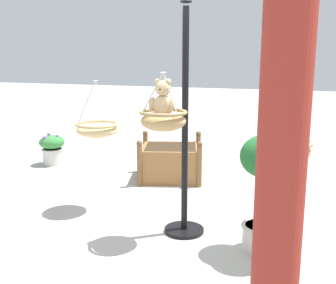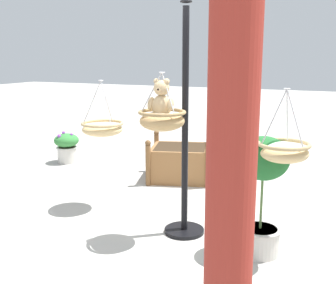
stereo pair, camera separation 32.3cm
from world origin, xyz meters
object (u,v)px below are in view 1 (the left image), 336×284
Objects in this scene: hanging_basket_left_high at (286,149)px; potted_plant_tall_leafy at (52,148)px; hanging_basket_with_teddy at (163,119)px; teddy_bear at (163,102)px; potted_plant_flowering_red at (264,182)px; display_pole_central at (185,165)px; greenhouse_pillar_left at (280,188)px; hanging_basket_right_low at (97,129)px; wooden_planter_box at (171,161)px.

potted_plant_tall_leafy is (4.17, -2.20, -0.78)m from hanging_basket_left_high.
hanging_basket_with_teddy is 0.18m from teddy_bear.
display_pole_central is at bearing -10.30° from potted_plant_flowering_red.
greenhouse_pillar_left is 2.42m from potted_plant_flowering_red.
potted_plant_flowering_red is at bearing -23.54° from hanging_basket_left_high.
hanging_basket_with_teddy is 0.88× the size of hanging_basket_left_high.
hanging_basket_with_teddy is (0.15, 0.25, 0.53)m from display_pole_central.
potted_plant_flowering_red is (-1.02, -0.09, -0.58)m from hanging_basket_with_teddy.
display_pole_central is 0.60m from hanging_basket_with_teddy.
wooden_planter_box is (-0.41, -1.56, -0.76)m from hanging_basket_right_low.
potted_plant_flowering_red is at bearing 167.57° from hanging_basket_right_low.
potted_plant_tall_leafy is at bearing -45.78° from greenhouse_pillar_left.
greenhouse_pillar_left is (-1.19, 2.46, 0.63)m from display_pole_central.
greenhouse_pillar_left is at bearing 134.22° from potted_plant_tall_leafy.
display_pole_central reaches higher than potted_plant_tall_leafy.
teddy_bear is at bearing 6.36° from potted_plant_flowering_red.
greenhouse_pillar_left is at bearing 121.43° from teddy_bear.
greenhouse_pillar_left reaches higher than wooden_planter_box.
potted_plant_tall_leafy is (2.96, -2.21, -0.99)m from hanging_basket_with_teddy.
hanging_basket_right_low is (1.08, -0.56, -0.26)m from hanging_basket_with_teddy.
potted_plant_flowering_red is at bearing -174.81° from hanging_basket_with_teddy.
wooden_planter_box reaches higher than potted_plant_tall_leafy.
hanging_basket_left_high is 2.94m from wooden_planter_box.
hanging_basket_right_low is at bearing -13.91° from display_pole_central.
greenhouse_pillar_left is 5.00× the size of potted_plant_tall_leafy.
hanging_basket_left_high is at bearing -178.56° from teddy_bear.
teddy_bear is 0.70× the size of potted_plant_tall_leafy.
display_pole_central is 3.69× the size of hanging_basket_left_high.
greenhouse_pillar_left reaches higher than potted_plant_flowering_red.
teddy_bear is at bearing 107.59° from wooden_planter_box.
hanging_basket_right_low is 2.18m from potted_plant_flowering_red.
hanging_basket_with_teddy is 2.44m from wooden_planter_box.
potted_plant_flowering_red is at bearing 129.93° from wooden_planter_box.
teddy_bear is 1.30m from hanging_basket_right_low.
hanging_basket_with_teddy is 1.02× the size of potted_plant_tall_leafy.
greenhouse_pillar_left is at bearing 114.97° from wooden_planter_box.
hanging_basket_left_high is at bearing 152.18° from potted_plant_tall_leafy.
hanging_basket_left_high is (-1.21, -0.01, -0.21)m from hanging_basket_with_teddy.
display_pole_central is at bearing -120.96° from hanging_basket_with_teddy.
hanging_basket_left_high is 2.36m from hanging_basket_right_low.
hanging_basket_with_teddy is at bearing -90.00° from teddy_bear.
hanging_basket_with_teddy is 2.58m from greenhouse_pillar_left.
potted_plant_flowering_red is (0.32, -2.30, -0.69)m from greenhouse_pillar_left.
hanging_basket_left_high is (-1.21, -0.03, -0.39)m from teddy_bear.
potted_plant_tall_leafy is at bearing -36.98° from teddy_bear.
hanging_basket_with_teddy reaches higher than potted_plant_flowering_red.
greenhouse_pillar_left is (-0.13, 2.22, 0.32)m from hanging_basket_left_high.
potted_plant_flowering_red reaches higher than wooden_planter_box.
wooden_planter_box is at bearing 177.68° from potted_plant_tall_leafy.
potted_plant_flowering_red is at bearing 169.70° from display_pole_central.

